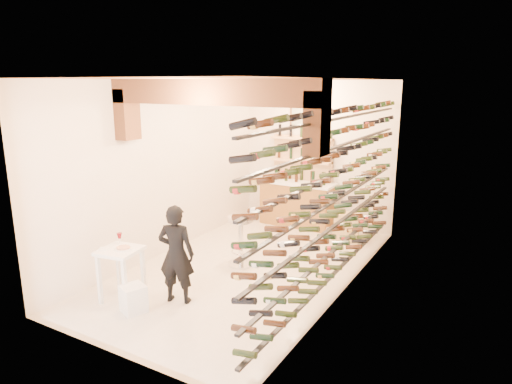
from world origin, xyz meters
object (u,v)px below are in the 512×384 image
chrome_barstool (241,237)px  back_counter (297,202)px  person (176,254)px  white_stool (133,299)px  crate_lower (346,234)px  tasting_table (120,258)px  wine_rack (334,192)px

chrome_barstool → back_counter: bearing=92.9°
person → back_counter: bearing=-107.5°
white_stool → crate_lower: size_ratio=0.76×
crate_lower → tasting_table: bearing=-115.9°
person → chrome_barstool: bearing=-111.1°
tasting_table → person: bearing=18.1°
wine_rack → person: wine_rack is taller
white_stool → chrome_barstool: (0.42, 2.19, 0.32)m
wine_rack → chrome_barstool: size_ratio=6.42×
white_stool → person: person is taller
wine_rack → crate_lower: bearing=103.1°
white_stool → chrome_barstool: chrome_barstool is taller
white_stool → crate_lower: white_stool is taller
back_counter → white_stool: (-0.29, -4.78, -0.34)m
wine_rack → white_stool: size_ratio=14.71×
back_counter → tasting_table: back_counter is taller
chrome_barstool → crate_lower: size_ratio=1.75×
chrome_barstool → person: bearing=-93.0°
white_stool → crate_lower: (1.61, 4.33, -0.04)m
person → chrome_barstool: 1.64m
wine_rack → crate_lower: 2.66m
wine_rack → tasting_table: (-2.52, -1.94, -0.89)m
wine_rack → chrome_barstool: wine_rack is taller
white_stool → person: bearing=59.3°
tasting_table → crate_lower: tasting_table is taller
wine_rack → chrome_barstool: (-1.70, 0.06, -1.03)m
back_counter → person: person is taller
person → tasting_table: bearing=8.8°
wine_rack → back_counter: wine_rack is taller
wine_rack → crate_lower: wine_rack is taller
tasting_table → crate_lower: size_ratio=1.90×
chrome_barstool → wine_rack: bearing=-2.0°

